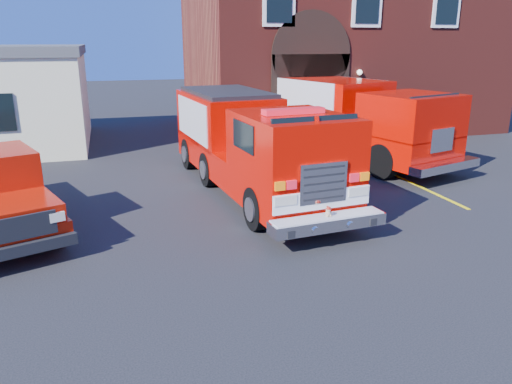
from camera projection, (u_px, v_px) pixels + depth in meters
name	position (u px, v px, depth m)	size (l,w,h in m)	color
ground	(243.00, 227.00, 12.76)	(100.00, 100.00, 0.00)	black
parking_stripe_near	(437.00, 194.00, 15.44)	(0.12, 3.00, 0.01)	yellow
parking_stripe_mid	(386.00, 171.00, 18.19)	(0.12, 3.00, 0.01)	yellow
parking_stripe_far	(349.00, 154.00, 20.94)	(0.12, 3.00, 0.01)	yellow
fire_station	(336.00, 46.00, 26.77)	(15.20, 10.20, 8.45)	maroon
fire_engine	(251.00, 143.00, 15.42)	(3.52, 9.82, 2.96)	black
secondary_truck	(347.00, 116.00, 19.93)	(5.37, 9.81, 3.04)	black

